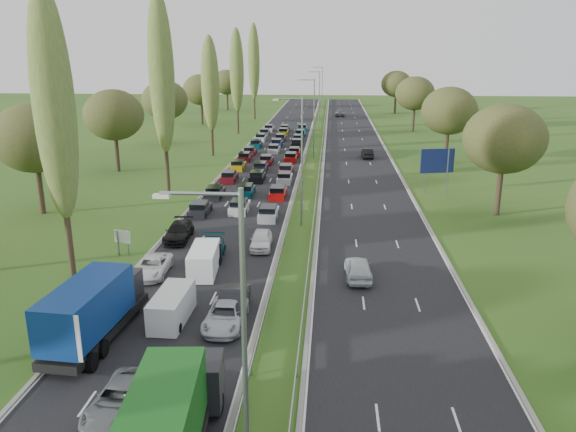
# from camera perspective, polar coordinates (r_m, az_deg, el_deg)

# --- Properties ---
(ground) EXTENTS (260.00, 260.00, 0.00)m
(ground) POSITION_cam_1_polar(r_m,az_deg,el_deg) (89.39, 2.64, 6.13)
(ground) COLOR #255119
(ground) RESTS_ON ground
(near_carriageway) EXTENTS (10.50, 215.00, 0.04)m
(near_carriageway) POSITION_cam_1_polar(r_m,az_deg,el_deg) (92.29, -1.53, 6.46)
(near_carriageway) COLOR black
(near_carriageway) RESTS_ON ground
(far_carriageway) EXTENTS (10.50, 215.00, 0.04)m
(far_carriageway) POSITION_cam_1_polar(r_m,az_deg,el_deg) (91.91, 6.93, 6.31)
(far_carriageway) COLOR black
(far_carriageway) RESTS_ON ground
(central_reservation) EXTENTS (2.36, 215.00, 0.32)m
(central_reservation) POSITION_cam_1_polar(r_m,az_deg,el_deg) (91.76, 2.70, 6.74)
(central_reservation) COLOR gray
(central_reservation) RESTS_ON ground
(lamp_columns) EXTENTS (0.18, 140.18, 12.00)m
(lamp_columns) POSITION_cam_1_polar(r_m,az_deg,el_deg) (86.54, 2.65, 9.81)
(lamp_columns) COLOR gray
(lamp_columns) RESTS_ON ground
(poplar_row) EXTENTS (2.80, 127.80, 22.44)m
(poplar_row) POSITION_cam_1_polar(r_m,az_deg,el_deg) (78.43, -9.64, 13.61)
(poplar_row) COLOR #2D2116
(poplar_row) RESTS_ON ground
(woodland_left) EXTENTS (8.00, 166.00, 11.10)m
(woodland_left) POSITION_cam_1_polar(r_m,az_deg,el_deg) (76.77, -18.20, 9.45)
(woodland_left) COLOR #2D2116
(woodland_left) RESTS_ON ground
(woodland_right) EXTENTS (8.00, 153.00, 11.10)m
(woodland_right) POSITION_cam_1_polar(r_m,az_deg,el_deg) (76.92, 17.27, 9.54)
(woodland_right) COLOR #2D2116
(woodland_right) RESTS_ON ground
(traffic_queue_fill) EXTENTS (9.09, 68.33, 0.80)m
(traffic_queue_fill) POSITION_cam_1_polar(r_m,az_deg,el_deg) (87.29, -1.86, 6.18)
(traffic_queue_fill) COLOR black
(traffic_queue_fill) RESTS_ON ground
(near_car_2) EXTENTS (2.44, 4.91, 1.34)m
(near_car_2) POSITION_cam_1_polar(r_m,az_deg,el_deg) (42.59, -13.61, -4.98)
(near_car_2) COLOR white
(near_car_2) RESTS_ON near_carriageway
(near_car_3) EXTENTS (2.26, 5.11, 1.46)m
(near_car_3) POSITION_cam_1_polar(r_m,az_deg,el_deg) (49.94, -11.05, -1.56)
(near_car_3) COLOR black
(near_car_3) RESTS_ON near_carriageway
(near_car_6) EXTENTS (2.52, 4.92, 1.33)m
(near_car_6) POSITION_cam_1_polar(r_m,az_deg,el_deg) (27.88, -16.71, -17.38)
(near_car_6) COLOR slate
(near_car_6) RESTS_ON near_carriageway
(near_car_7) EXTENTS (2.32, 5.51, 1.59)m
(near_car_7) POSITION_cam_1_polar(r_m,az_deg,el_deg) (44.42, -8.17, -3.60)
(near_car_7) COLOR #054B53
(near_car_7) RESTS_ON near_carriageway
(near_car_9) EXTENTS (1.63, 4.68, 1.54)m
(near_car_9) POSITION_cam_1_polar(r_m,az_deg,el_deg) (35.56, -5.63, -8.78)
(near_car_9) COLOR black
(near_car_9) RESTS_ON near_carriageway
(near_car_10) EXTENTS (2.28, 4.87, 1.35)m
(near_car_10) POSITION_cam_1_polar(r_m,az_deg,el_deg) (34.29, -6.38, -9.99)
(near_car_10) COLOR silver
(near_car_10) RESTS_ON near_carriageway
(near_car_12) EXTENTS (1.90, 4.35, 1.46)m
(near_car_12) POSITION_cam_1_polar(r_m,az_deg,el_deg) (46.97, -2.74, -2.42)
(near_car_12) COLOR white
(near_car_12) RESTS_ON near_carriageway
(far_car_0) EXTENTS (2.01, 4.66, 1.57)m
(far_car_0) POSITION_cam_1_polar(r_m,az_deg,el_deg) (41.09, 7.16, -5.26)
(far_car_0) COLOR silver
(far_car_0) RESTS_ON far_carriageway
(far_car_1) EXTENTS (1.72, 4.52, 1.47)m
(far_car_1) POSITION_cam_1_polar(r_m,az_deg,el_deg) (88.19, 8.06, 6.34)
(far_car_1) COLOR black
(far_car_1) RESTS_ON far_carriageway
(far_car_2) EXTENTS (2.35, 5.08, 1.41)m
(far_car_2) POSITION_cam_1_polar(r_m,az_deg,el_deg) (146.36, 5.28, 10.36)
(far_car_2) COLOR gray
(far_car_2) RESTS_ON far_carriageway
(blue_lorry) EXTENTS (2.50, 9.01, 3.80)m
(blue_lorry) POSITION_cam_1_polar(r_m,az_deg,el_deg) (33.76, -19.07, -8.88)
(blue_lorry) COLOR black
(blue_lorry) RESTS_ON near_carriageway
(white_van_front) EXTENTS (1.82, 4.64, 1.86)m
(white_van_front) POSITION_cam_1_polar(r_m,az_deg,el_deg) (35.42, -11.61, -8.87)
(white_van_front) COLOR silver
(white_van_front) RESTS_ON near_carriageway
(white_van_rear) EXTENTS (1.90, 4.85, 1.95)m
(white_van_rear) POSITION_cam_1_polar(r_m,az_deg,el_deg) (42.34, -8.47, -4.36)
(white_van_rear) COLOR white
(white_van_rear) RESTS_ON near_carriageway
(info_sign) EXTENTS (1.46, 0.53, 2.10)m
(info_sign) POSITION_cam_1_polar(r_m,az_deg,el_deg) (47.01, -16.45, -2.28)
(info_sign) COLOR gray
(info_sign) RESTS_ON ground
(direction_sign) EXTENTS (3.93, 0.95, 5.20)m
(direction_sign) POSITION_cam_1_polar(r_m,az_deg,el_deg) (66.98, 14.92, 5.24)
(direction_sign) COLOR gray
(direction_sign) RESTS_ON ground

